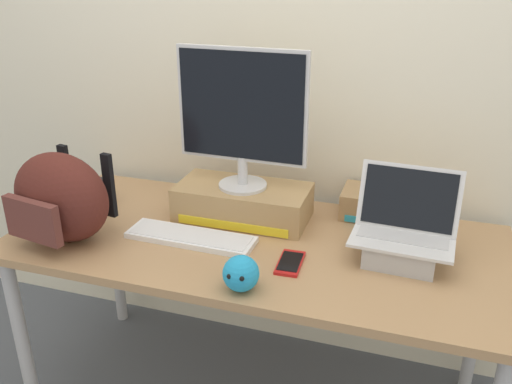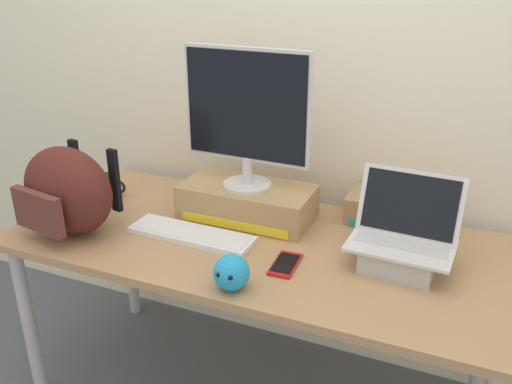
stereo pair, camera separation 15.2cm
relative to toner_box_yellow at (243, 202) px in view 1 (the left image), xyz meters
The scene contains 11 objects.
back_wall 0.61m from the toner_box_yellow, 73.15° to the left, with size 7.00×0.10×2.60m, color silver.
desk 0.23m from the toner_box_yellow, 56.60° to the right, with size 1.71×0.76×0.73m.
toner_box_yellow is the anchor object (origin of this frame).
desktop_monitor 0.34m from the toner_box_yellow, 92.03° to the right, with size 0.47×0.18×0.50m.
open_laptop 0.60m from the toner_box_yellow, 12.83° to the right, with size 0.33×0.24×0.29m.
external_keyboard 0.26m from the toner_box_yellow, 116.83° to the right, with size 0.46×0.14×0.02m.
messenger_backpack 0.64m from the toner_box_yellow, 146.90° to the right, with size 0.40×0.31×0.31m.
coffee_mug 0.61m from the toner_box_yellow, behind, with size 0.13×0.09×0.09m.
cell_phone 0.38m from the toner_box_yellow, 47.43° to the right, with size 0.08×0.16×0.01m.
plush_toy 0.49m from the toner_box_yellow, 71.63° to the right, with size 0.11×0.11×0.11m.
toner_box_cyan 0.53m from the toner_box_yellow, 18.19° to the left, with size 0.32×0.18×0.10m.
Camera 1 is at (0.51, -1.60, 1.64)m, focal length 38.28 mm.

